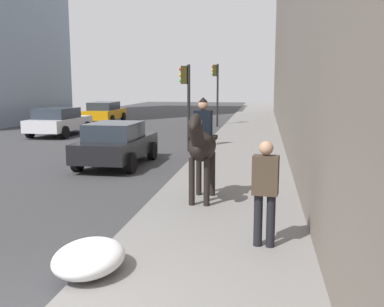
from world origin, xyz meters
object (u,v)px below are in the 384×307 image
mounted_horse_near (202,144)px  pedestrian_greeting (265,187)px  car_mid_lane (59,121)px  traffic_light_near_curb (186,93)px  traffic_light_far_curb (216,85)px  car_far_lane (105,112)px  car_near_lane (117,143)px

mounted_horse_near → pedestrian_greeting: mounted_horse_near is taller
pedestrian_greeting → car_mid_lane: 18.15m
traffic_light_near_curb → mounted_horse_near: bearing=-167.7°
pedestrian_greeting → traffic_light_far_curb: bearing=14.9°
car_far_lane → car_mid_lane: bearing=179.8°
traffic_light_near_curb → car_far_lane: bearing=33.1°
car_near_lane → pedestrian_greeting: bearing=-144.7°
car_mid_lane → traffic_light_far_curb: size_ratio=1.09×
pedestrian_greeting → car_far_lane: bearing=32.5°
pedestrian_greeting → car_near_lane: (7.06, 4.82, -0.35)m
mounted_horse_near → car_far_lane: size_ratio=0.51×
car_mid_lane → traffic_light_near_curb: size_ratio=1.23×
car_mid_lane → car_far_lane: same height
mounted_horse_near → car_mid_lane: size_ratio=0.54×
car_mid_lane → car_far_lane: size_ratio=0.94×
car_near_lane → traffic_light_far_curb: traffic_light_far_curb is taller
car_near_lane → car_mid_lane: (7.71, 5.72, 0.01)m
pedestrian_greeting → car_far_lane: size_ratio=0.38×
pedestrian_greeting → traffic_light_near_curb: traffic_light_near_curb is taller
mounted_horse_near → traffic_light_far_curb: traffic_light_far_curb is taller
pedestrian_greeting → car_far_lane: pedestrian_greeting is taller
mounted_horse_near → pedestrian_greeting: 2.95m
mounted_horse_near → traffic_light_near_curb: traffic_light_near_curb is taller
traffic_light_near_curb → traffic_light_far_curb: (10.50, -0.05, 0.29)m
car_far_lane → car_near_lane: bearing=-160.9°
car_far_lane → traffic_light_near_curb: size_ratio=1.32×
car_near_lane → car_mid_lane: same height
pedestrian_greeting → car_near_lane: size_ratio=0.42×
pedestrian_greeting → traffic_light_far_curb: traffic_light_far_curb is taller
pedestrian_greeting → traffic_light_far_curb: 21.28m
car_mid_lane → pedestrian_greeting: bearing=-142.8°
car_far_lane → traffic_light_far_curb: size_ratio=1.16×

